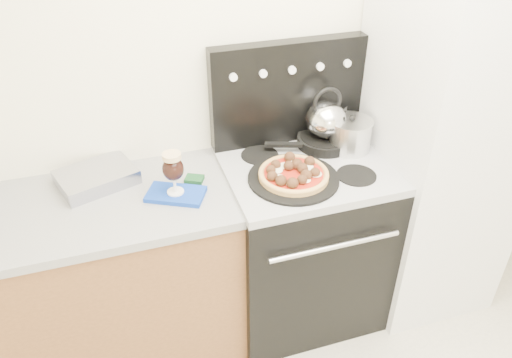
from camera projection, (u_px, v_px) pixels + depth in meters
name	position (u px, v px, depth m)	size (l,w,h in m)	color
room_shell	(406.00, 230.00, 1.42)	(3.52, 3.01, 2.52)	beige
base_cabinet	(80.00, 289.00, 2.33)	(1.45, 0.60, 0.86)	brown
countertop	(59.00, 213.00, 2.08)	(1.48, 0.63, 0.04)	gray
stove_body	(301.00, 243.00, 2.59)	(0.76, 0.65, 0.88)	black
cooktop	(306.00, 169.00, 2.33)	(0.76, 0.65, 0.04)	#ADADB2
backguard	(287.00, 92.00, 2.40)	(0.76, 0.08, 0.50)	black
fridge	(440.00, 140.00, 2.46)	(0.64, 0.68, 1.90)	silver
foil_sheet	(97.00, 177.00, 2.21)	(0.32, 0.24, 0.06)	silver
oven_mitt	(176.00, 194.00, 2.14)	(0.24, 0.14, 0.02)	#123AB0
beer_glass	(174.00, 173.00, 2.08)	(0.09, 0.09, 0.20)	black
pizza_pan	(293.00, 178.00, 2.22)	(0.41, 0.41, 0.01)	black
pizza	(294.00, 173.00, 2.20)	(0.31, 0.31, 0.04)	tan
skillet	(324.00, 141.00, 2.46)	(0.27, 0.27, 0.05)	black
tea_kettle	(326.00, 117.00, 2.39)	(0.20, 0.20, 0.22)	white
stock_pot	(350.00, 136.00, 2.40)	(0.20, 0.20, 0.15)	silver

